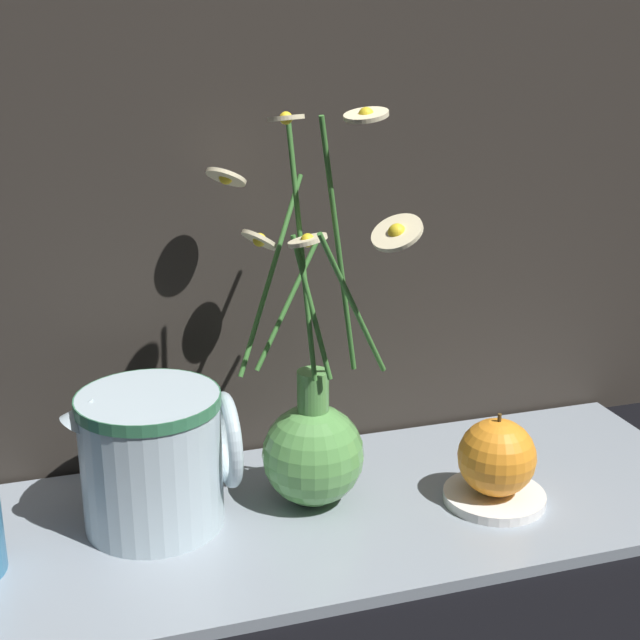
{
  "coord_description": "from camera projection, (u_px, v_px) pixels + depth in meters",
  "views": [
    {
      "loc": [
        -0.24,
        -0.77,
        0.48
      ],
      "look_at": [
        0.0,
        0.0,
        0.22
      ],
      "focal_mm": 50.0,
      "sensor_mm": 36.0,
      "label": 1
    }
  ],
  "objects": [
    {
      "name": "shelf",
      "position": [
        319.0,
        515.0,
        0.91
      ],
      "size": [
        0.86,
        0.31,
        0.01
      ],
      "color": "gray",
      "rests_on": "ground_plane"
    },
    {
      "name": "ceramic_pitcher",
      "position": [
        154.0,
        454.0,
        0.86
      ],
      "size": [
        0.16,
        0.14,
        0.15
      ],
      "color": "silver",
      "rests_on": "shelf"
    },
    {
      "name": "orange_fruit",
      "position": [
        497.0,
        457.0,
        0.91
      ],
      "size": [
        0.08,
        0.08,
        0.09
      ],
      "color": "orange",
      "rests_on": "saucer_plate"
    },
    {
      "name": "ground_plane",
      "position": [
        319.0,
        520.0,
        0.91
      ],
      "size": [
        6.0,
        6.0,
        0.0
      ],
      "primitive_type": "plane",
      "color": "black"
    },
    {
      "name": "saucer_plate",
      "position": [
        494.0,
        496.0,
        0.92
      ],
      "size": [
        0.11,
        0.11,
        0.01
      ],
      "color": "white",
      "rests_on": "shelf"
    },
    {
      "name": "vase_with_flowers",
      "position": [
        316.0,
        438.0,
        0.91
      ],
      "size": [
        0.17,
        0.22,
        0.4
      ],
      "color": "#59994C",
      "rests_on": "shelf"
    }
  ]
}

